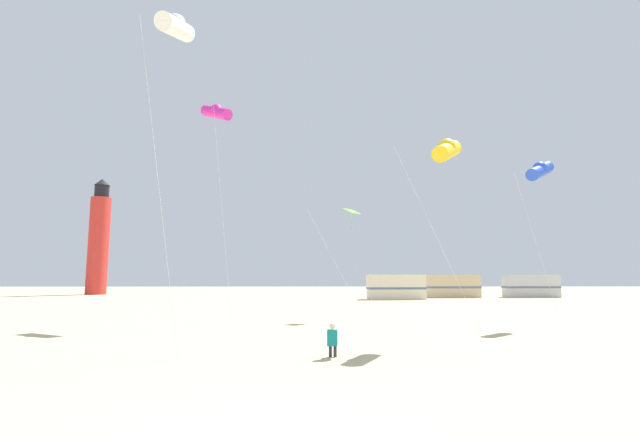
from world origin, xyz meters
name	(u,v)px	position (x,y,z in m)	size (l,w,h in m)	color
kite_flyer_standing	(332,339)	(1.30, 8.02, 0.61)	(0.36, 0.52, 1.16)	#147F84
kite_tube_white	(176,27)	(-4.67, 9.02, 12.24)	(1.94, 2.54, 12.95)	silver
kite_tube_blue	(540,170)	(13.42, 17.31, 8.62)	(2.63, 2.55, 9.33)	silver
kite_tube_gold	(447,150)	(6.33, 11.23, 8.02)	(3.31, 3.62, 8.72)	silver
kite_tube_magenta	(216,112)	(-5.39, 19.22, 12.70)	(2.41, 2.30, 13.41)	silver
kite_diamond_lime	(351,215)	(2.98, 20.94, 6.54)	(3.46, 3.46, 7.01)	silver
lighthouse_distant	(99,240)	(-30.68, 57.10, 7.84)	(2.80, 2.80, 16.80)	red
rv_van_cream	(396,287)	(9.89, 43.94, 1.39)	(6.60, 2.83, 2.80)	beige
rv_van_tan	(452,286)	(17.64, 48.10, 1.39)	(6.58, 2.75, 2.80)	#C6B28C
rv_van_silver	(531,286)	(27.55, 48.42, 1.39)	(6.53, 2.59, 2.80)	#B7BABF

